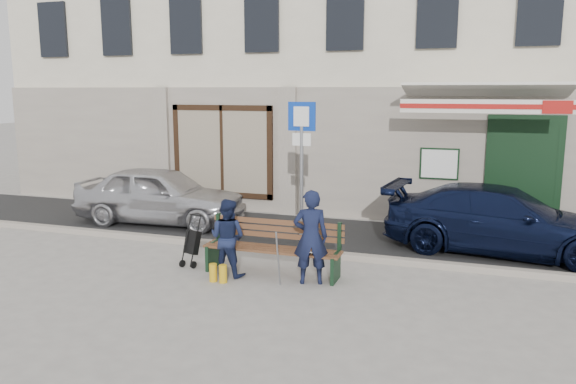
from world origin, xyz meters
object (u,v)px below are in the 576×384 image
at_px(car_navy, 502,220).
at_px(woman, 228,237).
at_px(parking_sign, 302,152).
at_px(bench, 270,248).
at_px(car_silver, 160,195).
at_px(man, 311,237).
at_px(stroller, 192,243).

distance_m(car_navy, woman, 5.35).
bearing_deg(parking_sign, bench, -92.67).
relative_size(parking_sign, bench, 1.21).
xyz_separation_m(car_silver, woman, (3.11, -2.98, -0.02)).
height_order(car_silver, man, man).
height_order(car_silver, woman, car_silver).
height_order(parking_sign, bench, parking_sign).
bearing_deg(stroller, car_silver, 149.43).
distance_m(parking_sign, woman, 2.28).
relative_size(man, stroller, 1.71).
bearing_deg(parking_sign, man, -65.15).
relative_size(bench, stroller, 2.63).
distance_m(man, stroller, 2.34).
height_order(man, stroller, man).
bearing_deg(woman, man, -171.02).
bearing_deg(car_silver, car_navy, -93.12).
distance_m(man, woman, 1.46).
bearing_deg(man, parking_sign, -86.51).
bearing_deg(woman, stroller, -13.62).
relative_size(woman, stroller, 1.46).
xyz_separation_m(car_silver, bench, (3.76, -2.69, -0.23)).
height_order(car_navy, stroller, car_navy).
xyz_separation_m(parking_sign, bench, (-0.13, -1.40, -1.52)).
relative_size(car_navy, man, 2.86).
bearing_deg(woman, car_silver, -37.19).
height_order(parking_sign, man, parking_sign).
relative_size(car_silver, woman, 3.03).
height_order(car_silver, stroller, car_silver).
height_order(man, woman, man).
relative_size(bench, man, 1.54).
distance_m(car_silver, parking_sign, 4.30).
bearing_deg(bench, car_navy, 34.75).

